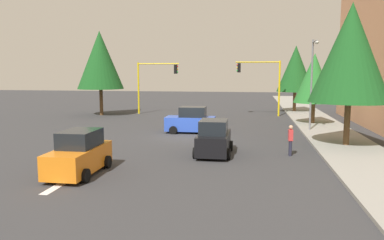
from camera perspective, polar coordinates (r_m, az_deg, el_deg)
ground_plane at (r=27.09m, az=-1.25°, el=-2.55°), size 120.00×120.00×0.00m
sidewalk_kerb at (r=32.12m, az=19.19°, el=-1.27°), size 80.00×4.00×0.15m
lane_arrow_near at (r=17.28m, az=-18.21°, el=-8.61°), size 2.40×1.10×1.10m
traffic_signal_far_right at (r=41.59m, az=-5.60°, el=6.32°), size 0.36×4.59×5.57m
traffic_signal_far_left at (r=40.28m, az=10.38°, el=6.34°), size 0.36×4.59×5.71m
street_lamp_curbside at (r=30.21m, az=17.56°, el=6.42°), size 2.15×0.28×7.00m
tree_roadside_mid at (r=34.68m, az=17.77°, el=5.95°), size 3.40×3.40×6.17m
tree_roadside_far at (r=44.53m, az=15.21°, el=7.39°), size 4.09×4.09×7.47m
tree_opposite_side at (r=41.39m, az=-13.57°, el=8.69°), size 4.80×4.80×8.79m
tree_roadside_near at (r=24.97m, az=22.60°, el=9.22°), size 4.74×4.74×8.69m
car_blue at (r=28.87m, az=-0.16°, el=-0.14°), size 1.97×3.71×1.98m
car_black at (r=21.29m, az=3.28°, el=-2.83°), size 3.71×1.99×1.98m
car_orange at (r=18.08m, az=-16.49°, el=-4.94°), size 4.01×1.96×1.98m
pedestrian_crossing at (r=21.70m, az=14.49°, el=-2.82°), size 0.40×0.24×1.70m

